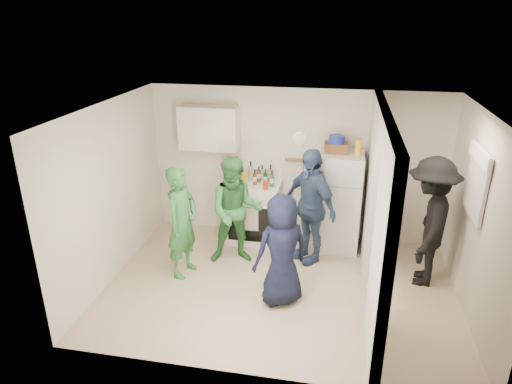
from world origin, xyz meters
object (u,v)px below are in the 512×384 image
at_px(wicker_basket, 336,147).
at_px(person_green_left, 182,222).
at_px(fridge, 339,202).
at_px(person_nook, 429,222).
at_px(blue_bowl, 337,139).
at_px(person_green_center, 236,211).
at_px(person_denim, 310,206).
at_px(person_navy, 282,250).
at_px(stove, 254,212).
at_px(yellow_cup_stack_top, 358,148).

bearing_deg(wicker_basket, person_green_left, -148.55).
bearing_deg(wicker_basket, fridge, -26.57).
distance_m(fridge, person_nook, 1.45).
relative_size(fridge, blue_bowl, 6.64).
height_order(person_green_center, person_denim, person_denim).
distance_m(fridge, person_green_left, 2.49).
xyz_separation_m(fridge, person_navy, (-0.69, -1.65, -0.04)).
xyz_separation_m(fridge, person_green_left, (-2.17, -1.22, 0.02)).
height_order(stove, yellow_cup_stack_top, yellow_cup_stack_top).
xyz_separation_m(person_green_left, person_green_center, (0.67, 0.49, 0.01)).
relative_size(yellow_cup_stack_top, person_green_left, 0.15).
bearing_deg(blue_bowl, fridge, -26.57).
relative_size(stove, person_green_left, 0.61).
distance_m(stove, yellow_cup_stack_top, 2.01).
bearing_deg(person_green_center, blue_bowl, 15.84).
height_order(fridge, wicker_basket, wicker_basket).
relative_size(person_green_left, person_navy, 1.08).
relative_size(fridge, person_green_left, 0.97).
distance_m(person_green_center, person_nook, 2.72).
distance_m(stove, wicker_basket, 1.73).
height_order(blue_bowl, person_green_center, blue_bowl).
distance_m(person_green_left, person_denim, 1.90).
height_order(person_green_center, person_nook, person_nook).
bearing_deg(person_nook, stove, -94.23).
bearing_deg(person_green_center, wicker_basket, 15.84).
bearing_deg(person_navy, person_green_center, -82.92).
distance_m(stove, fridge, 1.40).
xyz_separation_m(yellow_cup_stack_top, person_navy, (-0.91, -1.55, -0.96)).
height_order(fridge, person_green_left, person_green_left).
bearing_deg(person_navy, person_green_left, -50.54).
bearing_deg(yellow_cup_stack_top, person_navy, -120.40).
bearing_deg(yellow_cup_stack_top, blue_bowl, 154.89).
bearing_deg(wicker_basket, yellow_cup_stack_top, -25.11).
distance_m(blue_bowl, person_green_center, 1.87).
height_order(blue_bowl, person_denim, blue_bowl).
distance_m(blue_bowl, person_navy, 2.08).
relative_size(blue_bowl, person_green_center, 0.14).
bearing_deg(person_denim, yellow_cup_stack_top, 74.48).
bearing_deg(person_green_left, yellow_cup_stack_top, -50.98).
bearing_deg(person_green_center, person_navy, -61.70).
height_order(blue_bowl, person_navy, blue_bowl).
bearing_deg(person_green_left, stove, -18.67).
xyz_separation_m(blue_bowl, person_green_center, (-1.40, -0.77, -0.97)).
bearing_deg(person_navy, blue_bowl, -143.38).
height_order(stove, person_green_left, person_green_left).
height_order(blue_bowl, person_nook, blue_bowl).
bearing_deg(person_nook, wicker_basket, -109.09).
bearing_deg(person_navy, fridge, -146.95).
distance_m(blue_bowl, yellow_cup_stack_top, 0.36).
bearing_deg(stove, person_green_left, -122.65).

